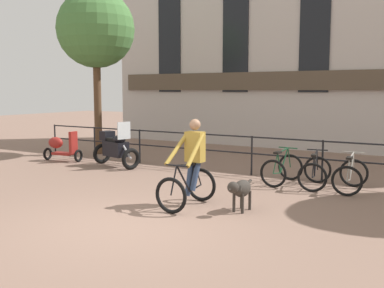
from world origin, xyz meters
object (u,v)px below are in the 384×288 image
at_px(parked_motorcycle, 115,148).
at_px(parked_bicycle_near_lamp, 282,169).
at_px(dog, 240,189).
at_px(cyclist_with_bike, 190,167).
at_px(parked_scooter, 61,147).
at_px(parked_bicycle_mid_left, 315,172).
at_px(parked_bicycle_mid_right, 351,176).

relative_size(parked_motorcycle, parked_bicycle_near_lamp, 1.49).
xyz_separation_m(dog, parked_motorcycle, (-5.29, 2.63, 0.13)).
height_order(cyclist_with_bike, parked_bicycle_near_lamp, cyclist_with_bike).
bearing_deg(parked_bicycle_near_lamp, dog, 97.22).
bearing_deg(cyclist_with_bike, parked_scooter, 158.10).
bearing_deg(parked_motorcycle, parked_bicycle_mid_left, -73.70).
distance_m(cyclist_with_bike, parked_bicycle_near_lamp, 3.05).
distance_m(dog, parked_bicycle_mid_left, 2.88).
relative_size(parked_bicycle_near_lamp, parked_bicycle_mid_right, 0.99).
height_order(parked_motorcycle, parked_bicycle_mid_left, parked_motorcycle).
bearing_deg(parked_bicycle_near_lamp, parked_scooter, 5.28).
relative_size(cyclist_with_bike, dog, 1.88).
relative_size(parked_bicycle_near_lamp, parked_scooter, 0.86).
distance_m(parked_motorcycle, parked_bicycle_near_lamp, 5.09).
distance_m(parked_bicycle_near_lamp, parked_bicycle_mid_right, 1.60).
distance_m(dog, parked_scooter, 7.88).
relative_size(parked_bicycle_mid_left, parked_bicycle_mid_right, 1.05).
relative_size(dog, parked_scooter, 0.68).
bearing_deg(parked_bicycle_mid_left, parked_bicycle_mid_right, 170.62).
relative_size(cyclist_with_bike, parked_bicycle_near_lamp, 1.49).
relative_size(parked_bicycle_near_lamp, parked_bicycle_mid_left, 0.95).
bearing_deg(parked_scooter, dog, -117.78).
bearing_deg(cyclist_with_bike, parked_bicycle_mid_left, 60.94).
relative_size(dog, parked_bicycle_mid_left, 0.75).
bearing_deg(parked_bicycle_near_lamp, cyclist_with_bike, 77.04).
bearing_deg(parked_bicycle_near_lamp, parked_motorcycle, 5.16).
bearing_deg(parked_bicycle_mid_left, parked_scooter, -7.35).
bearing_deg(parked_scooter, parked_bicycle_mid_right, -97.17).
xyz_separation_m(parked_motorcycle, parked_scooter, (-2.17, -0.10, -0.10)).
bearing_deg(parked_scooter, parked_bicycle_mid_left, -96.99).
xyz_separation_m(parked_bicycle_near_lamp, parked_scooter, (-7.25, -0.28, 0.10)).
bearing_deg(parked_bicycle_near_lamp, parked_bicycle_mid_right, -176.97).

